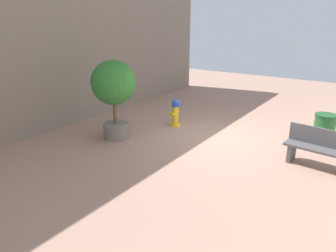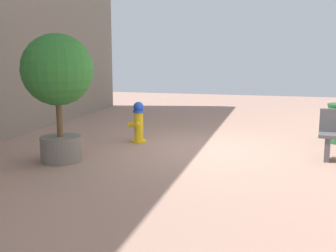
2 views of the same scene
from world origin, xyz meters
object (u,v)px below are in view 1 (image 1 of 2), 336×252
bench_near (322,148)px  trash_bin (324,129)px  fire_hydrant (175,113)px  planter_tree (114,88)px

bench_near → trash_bin: 1.75m
bench_near → trash_bin: (0.24, -1.73, -0.06)m
fire_hydrant → bench_near: bench_near is taller
fire_hydrant → bench_near: bearing=172.3°
fire_hydrant → bench_near: (-4.62, 0.62, 0.04)m
fire_hydrant → planter_tree: (0.85, 1.96, 1.07)m
bench_near → planter_tree: 5.73m
trash_bin → bench_near: bearing=97.9°
fire_hydrant → trash_bin: (-4.38, -1.11, -0.02)m
fire_hydrant → trash_bin: size_ratio=1.05×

